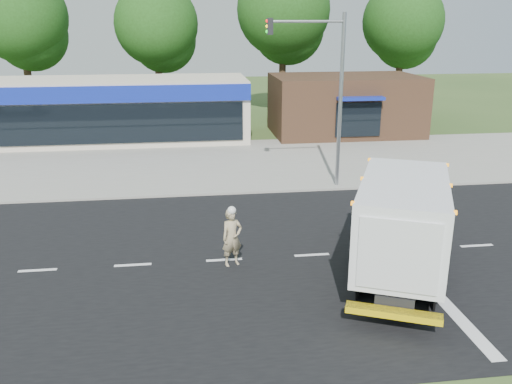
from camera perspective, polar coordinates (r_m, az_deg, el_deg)
The scene contains 11 objects.
ground at distance 18.72m, azimuth 5.88°, elevation -6.65°, with size 120.00×120.00×0.00m, color #385123.
road_asphalt at distance 18.71m, azimuth 5.88°, elevation -6.63°, with size 60.00×14.00×0.02m, color black.
sidewalk at distance 26.23m, azimuth 1.79°, elevation 0.81°, with size 60.00×2.40×0.12m, color gray.
parking_apron at distance 31.77m, azimuth 0.10°, elevation 3.75°, with size 60.00×9.00×0.02m, color gray.
lane_markings at distance 17.89m, azimuth 11.14°, elevation -8.04°, with size 55.20×7.00×0.01m.
ems_box_truck at distance 17.22m, azimuth 15.18°, elevation -2.55°, with size 5.13×7.76×3.31m.
emergency_worker at distance 17.57m, azimuth -2.54°, elevation -4.72°, with size 0.81×0.67×2.03m.
retail_strip_mall at distance 37.24m, azimuth -15.19°, elevation 8.36°, with size 18.00×6.20×4.00m.
brown_storefront at distance 38.61m, azimuth 9.36°, elevation 9.04°, with size 10.00×6.70×4.00m.
traffic_signal_pole at distance 25.16m, azimuth 7.53°, elevation 11.27°, with size 3.51×0.25×8.00m.
background_trees at distance 44.83m, azimuth -3.56°, elevation 17.32°, with size 36.77×7.39×12.10m.
Camera 1 is at (-4.13, -16.55, 7.71)m, focal length 38.00 mm.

